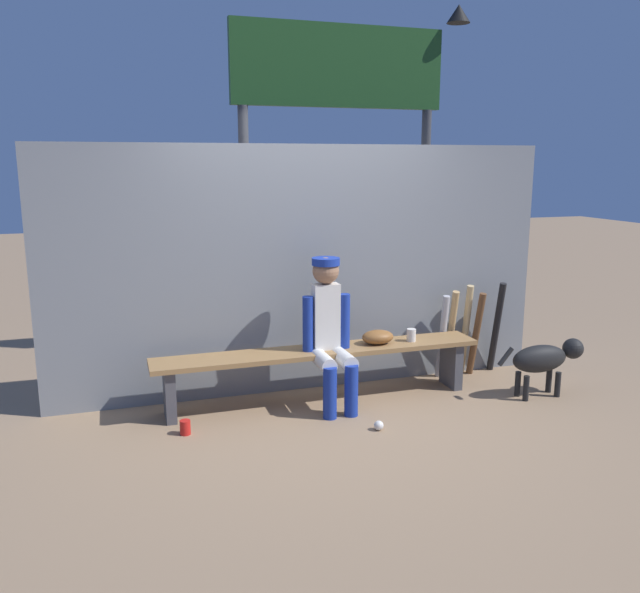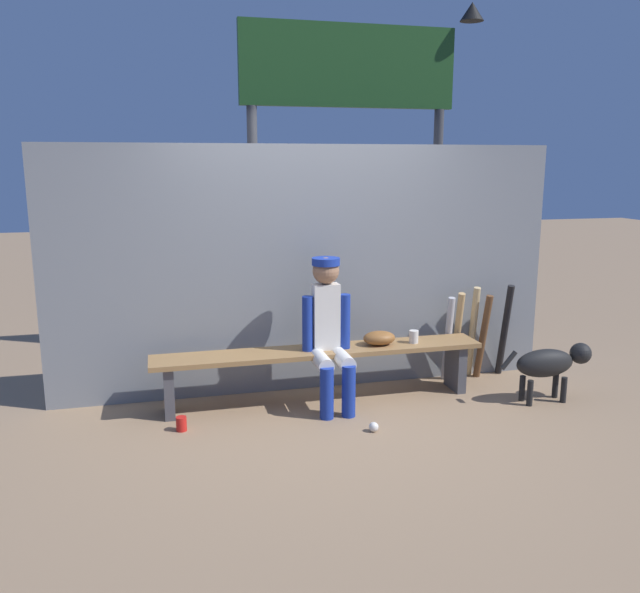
{
  "view_description": "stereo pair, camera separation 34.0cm",
  "coord_description": "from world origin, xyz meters",
  "px_view_note": "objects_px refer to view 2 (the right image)",
  "views": [
    {
      "loc": [
        -1.6,
        -4.97,
        2.0
      ],
      "look_at": [
        0.0,
        0.0,
        0.91
      ],
      "focal_mm": 36.38,
      "sensor_mm": 36.0,
      "label": 1
    },
    {
      "loc": [
        -1.28,
        -5.06,
        2.0
      ],
      "look_at": [
        0.0,
        0.0,
        0.91
      ],
      "focal_mm": 36.38,
      "sensor_mm": 36.0,
      "label": 2
    }
  ],
  "objects_px": {
    "bat_wood_dark": "(483,337)",
    "cup_on_bench": "(414,337)",
    "cup_on_ground": "(181,424)",
    "dugout_bench": "(320,360)",
    "bat_wood_natural": "(472,332)",
    "bat_aluminum_silver": "(448,339)",
    "dog": "(551,363)",
    "scoreboard": "(355,107)",
    "player_seated": "(329,328)",
    "baseball_glove": "(379,338)",
    "bat_aluminum_black": "(505,330)",
    "baseball": "(374,427)",
    "bat_wood_tan": "(457,335)"
  },
  "relations": [
    {
      "from": "baseball_glove",
      "to": "player_seated",
      "type": "bearing_deg",
      "value": -167.25
    },
    {
      "from": "baseball",
      "to": "scoreboard",
      "type": "bearing_deg",
      "value": 77.26
    },
    {
      "from": "bat_aluminum_silver",
      "to": "dog",
      "type": "xyz_separation_m",
      "value": [
        0.62,
        -0.69,
        -0.07
      ]
    },
    {
      "from": "bat_wood_natural",
      "to": "bat_wood_dark",
      "type": "relative_size",
      "value": 1.08
    },
    {
      "from": "bat_aluminum_black",
      "to": "cup_on_ground",
      "type": "relative_size",
      "value": 8.13
    },
    {
      "from": "dugout_bench",
      "to": "bat_wood_tan",
      "type": "xyz_separation_m",
      "value": [
        1.38,
        0.26,
        0.05
      ]
    },
    {
      "from": "bat_wood_dark",
      "to": "bat_aluminum_black",
      "type": "distance_m",
      "value": 0.24
    },
    {
      "from": "dugout_bench",
      "to": "bat_wood_dark",
      "type": "distance_m",
      "value": 1.62
    },
    {
      "from": "bat_wood_natural",
      "to": "cup_on_bench",
      "type": "height_order",
      "value": "bat_wood_natural"
    },
    {
      "from": "bat_wood_natural",
      "to": "dog",
      "type": "bearing_deg",
      "value": -64.54
    },
    {
      "from": "baseball_glove",
      "to": "cup_on_bench",
      "type": "xyz_separation_m",
      "value": [
        0.31,
        -0.01,
        -0.01
      ]
    },
    {
      "from": "baseball_glove",
      "to": "cup_on_ground",
      "type": "bearing_deg",
      "value": -168.51
    },
    {
      "from": "dugout_bench",
      "to": "bat_wood_natural",
      "type": "bearing_deg",
      "value": 9.8
    },
    {
      "from": "dugout_bench",
      "to": "baseball_glove",
      "type": "height_order",
      "value": "baseball_glove"
    },
    {
      "from": "bat_aluminum_silver",
      "to": "baseball",
      "type": "bearing_deg",
      "value": -137.74
    },
    {
      "from": "baseball_glove",
      "to": "cup_on_bench",
      "type": "bearing_deg",
      "value": -2.67
    },
    {
      "from": "baseball_glove",
      "to": "scoreboard",
      "type": "distance_m",
      "value": 2.44
    },
    {
      "from": "bat_wood_tan",
      "to": "cup_on_bench",
      "type": "height_order",
      "value": "bat_wood_tan"
    },
    {
      "from": "bat_wood_dark",
      "to": "cup_on_ground",
      "type": "relative_size",
      "value": 7.39
    },
    {
      "from": "baseball",
      "to": "scoreboard",
      "type": "distance_m",
      "value": 3.29
    },
    {
      "from": "bat_aluminum_black",
      "to": "cup_on_ground",
      "type": "distance_m",
      "value": 3.1
    },
    {
      "from": "dog",
      "to": "bat_aluminum_black",
      "type": "bearing_deg",
      "value": 93.26
    },
    {
      "from": "dugout_bench",
      "to": "bat_aluminum_black",
      "type": "relative_size",
      "value": 3.13
    },
    {
      "from": "player_seated",
      "to": "dugout_bench",
      "type": "bearing_deg",
      "value": 114.77
    },
    {
      "from": "baseball",
      "to": "dog",
      "type": "bearing_deg",
      "value": 8.49
    },
    {
      "from": "player_seated",
      "to": "baseball_glove",
      "type": "distance_m",
      "value": 0.51
    },
    {
      "from": "dugout_bench",
      "to": "bat_aluminum_black",
      "type": "xyz_separation_m",
      "value": [
        1.85,
        0.23,
        0.08
      ]
    },
    {
      "from": "baseball_glove",
      "to": "bat_wood_tan",
      "type": "bearing_deg",
      "value": 17.05
    },
    {
      "from": "baseball_glove",
      "to": "dog",
      "type": "xyz_separation_m",
      "value": [
        1.37,
        -0.47,
        -0.18
      ]
    },
    {
      "from": "dugout_bench",
      "to": "bat_wood_natural",
      "type": "xyz_separation_m",
      "value": [
        1.54,
        0.27,
        0.07
      ]
    },
    {
      "from": "baseball_glove",
      "to": "dog",
      "type": "bearing_deg",
      "value": -19.02
    },
    {
      "from": "bat_wood_natural",
      "to": "bat_wood_tan",
      "type": "bearing_deg",
      "value": -178.98
    },
    {
      "from": "dugout_bench",
      "to": "cup_on_bench",
      "type": "xyz_separation_m",
      "value": [
        0.83,
        -0.01,
        0.15
      ]
    },
    {
      "from": "bat_aluminum_silver",
      "to": "baseball_glove",
      "type": "bearing_deg",
      "value": -163.49
    },
    {
      "from": "bat_aluminum_black",
      "to": "bat_wood_natural",
      "type": "bearing_deg",
      "value": 172.97
    },
    {
      "from": "cup_on_ground",
      "to": "bat_aluminum_black",
      "type": "bearing_deg",
      "value": 10.72
    },
    {
      "from": "dog",
      "to": "scoreboard",
      "type": "bearing_deg",
      "value": 122.56
    },
    {
      "from": "bat_wood_dark",
      "to": "cup_on_bench",
      "type": "distance_m",
      "value": 0.81
    },
    {
      "from": "dugout_bench",
      "to": "dog",
      "type": "relative_size",
      "value": 3.31
    },
    {
      "from": "player_seated",
      "to": "scoreboard",
      "type": "relative_size",
      "value": 0.35
    },
    {
      "from": "dugout_bench",
      "to": "cup_on_bench",
      "type": "distance_m",
      "value": 0.85
    },
    {
      "from": "dugout_bench",
      "to": "scoreboard",
      "type": "distance_m",
      "value": 2.66
    },
    {
      "from": "baseball_glove",
      "to": "bat_wood_dark",
      "type": "height_order",
      "value": "bat_wood_dark"
    },
    {
      "from": "bat_wood_dark",
      "to": "cup_on_ground",
      "type": "distance_m",
      "value": 2.86
    },
    {
      "from": "bat_wood_dark",
      "to": "baseball",
      "type": "relative_size",
      "value": 10.98
    },
    {
      "from": "scoreboard",
      "to": "player_seated",
      "type": "bearing_deg",
      "value": -114.04
    },
    {
      "from": "scoreboard",
      "to": "bat_aluminum_black",
      "type": "bearing_deg",
      "value": -45.22
    },
    {
      "from": "player_seated",
      "to": "bat_wood_tan",
      "type": "relative_size",
      "value": 1.46
    },
    {
      "from": "bat_wood_natural",
      "to": "player_seated",
      "type": "bearing_deg",
      "value": -165.94
    },
    {
      "from": "scoreboard",
      "to": "bat_wood_natural",
      "type": "bearing_deg",
      "value": -53.27
    }
  ]
}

